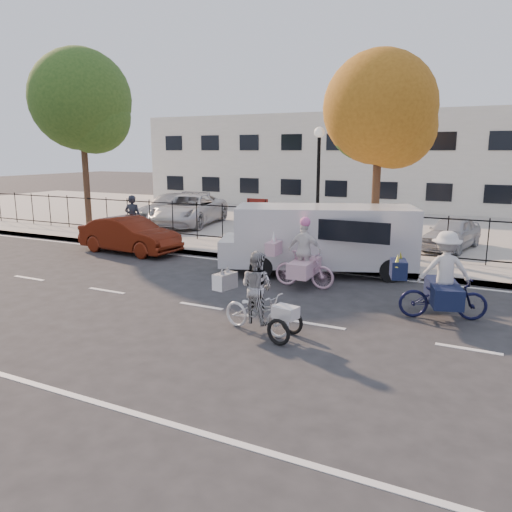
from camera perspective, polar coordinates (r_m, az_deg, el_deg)
The scene contains 20 objects.
ground at distance 12.21m, azimuth -6.29°, elevation -5.72°, with size 120.00×120.00×0.00m, color #333334.
road_markings at distance 12.21m, azimuth -6.29°, elevation -5.69°, with size 60.00×9.52×0.01m, color silver, non-canonical shape.
curb at distance 16.51m, azimuth 3.21°, elevation -0.71°, with size 60.00×0.10×0.15m, color #A8A399.
sidewalk at distance 17.46m, azimuth 4.58°, elevation -0.04°, with size 60.00×2.20×0.15m, color #A8A399.
parking_lot at distance 25.81m, azimuth 12.03°, elevation 3.64°, with size 60.00×15.60×0.15m, color #A8A399.
iron_fence at distance 18.32m, azimuth 5.92°, elevation 3.13°, with size 58.00×0.06×1.50m, color black, non-canonical shape.
building at distance 35.33m, azimuth 16.44°, elevation 10.37°, with size 34.00×10.00×6.00m, color silver.
lamppost at distance 17.57m, azimuth 7.15°, elevation 9.98°, with size 0.36×0.36×4.33m.
street_sign at distance 18.61m, azimuth 0.16°, elevation 4.94°, with size 0.85×0.06×1.80m.
zebra_trike at distance 10.28m, azimuth 0.11°, elevation -5.20°, with size 2.00×1.01×1.71m.
unicorn_bike at distance 13.68m, azimuth 5.42°, elevation -0.64°, with size 1.93×1.34×1.96m.
bull_bike at distance 11.81m, azimuth 20.53°, elevation -3.04°, with size 2.20×1.55×1.98m.
white_van at distance 15.28m, azimuth 7.48°, elevation 2.23°, with size 6.28×3.74×2.06m.
red_sedan at distance 18.88m, azimuth -14.24°, elevation 2.34°, with size 1.39×3.99×1.32m, color #501609.
pedestrian at distance 20.65m, azimuth -13.89°, elevation 4.28°, with size 0.66×0.43×1.81m, color black.
lot_car_a at distance 25.65m, azimuth -9.72°, elevation 5.44°, with size 1.97×4.84×1.40m, color #979A9E.
lot_car_b at distance 24.40m, azimuth -7.69°, elevation 5.25°, with size 2.44×5.28×1.47m, color silver.
lot_car_d at distance 19.64m, azimuth 21.46°, elevation 2.47°, with size 1.39×3.44×1.17m, color #AFB2B7.
tree_west at distance 24.22m, azimuth -19.03°, elevation 16.04°, with size 4.42×4.42×8.11m.
tree_mid at distance 18.05m, azimuth 14.44°, elevation 15.49°, with size 3.83×3.83×7.03m.
Camera 1 is at (6.36, -9.75, 3.70)m, focal length 35.00 mm.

